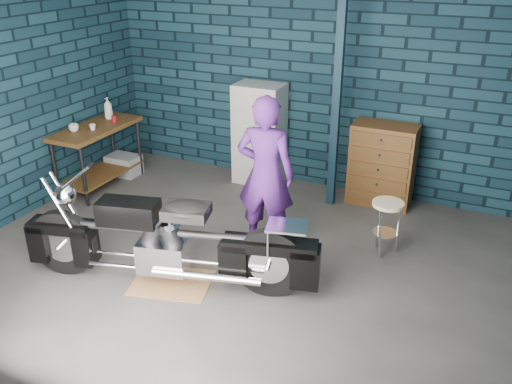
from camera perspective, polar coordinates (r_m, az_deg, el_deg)
ground at (r=6.13m, az=-2.71°, el=-7.45°), size 6.00×6.00×0.00m
room_walls at (r=5.84m, az=-0.57°, el=11.30°), size 6.02×5.01×2.71m
support_post at (r=7.06m, az=8.45°, el=8.79°), size 0.10×0.10×2.70m
workbench at (r=8.14m, az=-16.18°, el=3.59°), size 0.60×1.40×0.91m
drip_mat at (r=5.86m, az=-8.86°, el=-9.39°), size 0.94×0.79×0.01m
motorcycle at (r=5.56m, az=-9.24°, el=-4.49°), size 2.71×1.33×1.15m
person at (r=6.04m, az=1.01°, el=1.85°), size 0.71×0.51×1.82m
storage_bin at (r=8.59m, az=-13.73°, el=2.81°), size 0.48×0.34×0.30m
locker at (r=7.89m, az=0.34°, el=6.09°), size 0.68×0.49×1.47m
tool_chest at (r=7.44m, az=13.11°, el=2.78°), size 0.83×0.46×1.11m
shop_stool at (r=6.33m, az=13.49°, el=-3.68°), size 0.43×0.43×0.64m
cup_a at (r=7.84m, az=-18.63°, el=6.41°), size 0.17×0.17×0.11m
cup_b at (r=7.83m, az=-16.82°, el=6.55°), size 0.11×0.11×0.08m
mug_red at (r=8.09m, az=-14.72°, el=7.43°), size 0.09×0.09×0.10m
bottle at (r=8.26m, az=-15.30°, el=8.52°), size 0.14×0.14×0.32m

